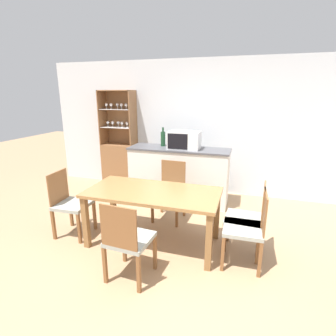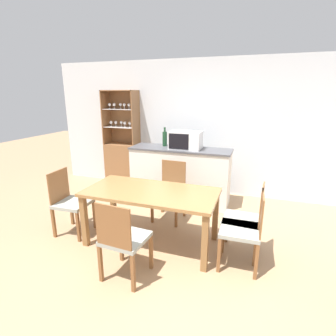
% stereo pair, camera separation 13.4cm
% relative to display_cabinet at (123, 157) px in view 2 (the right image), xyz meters
% --- Properties ---
extents(ground_plane, '(18.00, 18.00, 0.00)m').
position_rel_display_cabinet_xyz_m(ground_plane, '(1.90, -2.42, -0.60)').
color(ground_plane, '#A37F5B').
extents(wall_back, '(6.80, 0.06, 2.55)m').
position_rel_display_cabinet_xyz_m(wall_back, '(1.90, 0.21, 0.67)').
color(wall_back, silver).
rests_on(wall_back, ground_plane).
extents(kitchen_counter, '(1.78, 0.55, 0.99)m').
position_rel_display_cabinet_xyz_m(kitchen_counter, '(1.42, -0.49, -0.10)').
color(kitchen_counter, silver).
rests_on(kitchen_counter, ground_plane).
extents(display_cabinet, '(0.70, 0.37, 1.98)m').
position_rel_display_cabinet_xyz_m(display_cabinet, '(0.00, 0.00, 0.00)').
color(display_cabinet, brown).
rests_on(display_cabinet, ground_plane).
extents(dining_table, '(1.68, 0.83, 0.73)m').
position_rel_display_cabinet_xyz_m(dining_table, '(1.47, -1.95, 0.04)').
color(dining_table, olive).
rests_on(dining_table, ground_plane).
extents(dining_chair_side_left_near, '(0.45, 0.45, 0.90)m').
position_rel_display_cabinet_xyz_m(dining_chair_side_left_near, '(0.29, -2.07, -0.14)').
color(dining_chair_side_left_near, '#999E93').
rests_on(dining_chair_side_left_near, ground_plane).
extents(dining_chair_head_far, '(0.45, 0.45, 0.90)m').
position_rel_display_cabinet_xyz_m(dining_chair_head_far, '(1.47, -1.20, -0.14)').
color(dining_chair_head_far, '#999E93').
rests_on(dining_chair_head_far, ground_plane).
extents(dining_chair_side_right_far, '(0.46, 0.46, 0.90)m').
position_rel_display_cabinet_xyz_m(dining_chair_side_right_far, '(2.64, -1.83, -0.14)').
color(dining_chair_side_right_far, '#999E93').
rests_on(dining_chair_side_right_far, ground_plane).
extents(dining_chair_head_near, '(0.46, 0.46, 0.90)m').
position_rel_display_cabinet_xyz_m(dining_chair_head_near, '(1.46, -2.70, -0.14)').
color(dining_chair_head_near, '#999E93').
rests_on(dining_chair_head_near, ground_plane).
extents(dining_chair_side_right_near, '(0.44, 0.44, 0.90)m').
position_rel_display_cabinet_xyz_m(dining_chair_side_right_near, '(2.64, -2.07, -0.14)').
color(dining_chair_side_right_near, '#999E93').
rests_on(dining_chair_side_right_near, ground_plane).
extents(microwave, '(0.54, 0.35, 0.30)m').
position_rel_display_cabinet_xyz_m(microwave, '(1.52, -0.50, 0.54)').
color(microwave, silver).
rests_on(microwave, kitchen_counter).
extents(wine_bottle, '(0.08, 0.08, 0.34)m').
position_rel_display_cabinet_xyz_m(wine_bottle, '(1.09, -0.38, 0.53)').
color(wine_bottle, '#193D23').
rests_on(wine_bottle, kitchen_counter).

